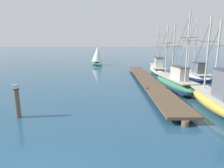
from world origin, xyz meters
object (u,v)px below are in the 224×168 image
object	(u,v)px
fishing_boat_4	(158,68)
fishing_boat_0	(195,73)
distant_sailboat	(97,56)
mooring_piling	(17,102)
fishing_boat_1	(216,98)
fishing_boat_2	(174,81)
perched_seagull	(16,86)

from	to	relation	value
fishing_boat_4	fishing_boat_0	bearing A→B (deg)	-51.83
distant_sailboat	mooring_piling	bearing A→B (deg)	-94.87
fishing_boat_1	fishing_boat_2	size ratio (longest dim) A/B	0.95
distant_sailboat	fishing_boat_4	bearing A→B (deg)	-43.26
mooring_piling	perched_seagull	world-z (taller)	perched_seagull
fishing_boat_2	mooring_piling	distance (m)	12.39
fishing_boat_0	distant_sailboat	world-z (taller)	fishing_boat_0
distant_sailboat	fishing_boat_1	bearing A→B (deg)	-68.66
fishing_boat_1	mooring_piling	bearing A→B (deg)	-173.51
fishing_boat_4	perched_seagull	world-z (taller)	fishing_boat_4
fishing_boat_4	fishing_boat_1	bearing A→B (deg)	-89.42
perched_seagull	distant_sailboat	size ratio (longest dim) A/B	0.09
perched_seagull	fishing_boat_2	bearing A→B (deg)	32.67
fishing_boat_0	fishing_boat_1	bearing A→B (deg)	-106.44
fishing_boat_0	mooring_piling	distance (m)	18.85
fishing_boat_2	perched_seagull	xyz separation A→B (m)	(-10.42, -6.68, 1.10)
fishing_boat_0	fishing_boat_1	distance (m)	11.24
fishing_boat_1	mooring_piling	size ratio (longest dim) A/B	4.38
fishing_boat_0	fishing_boat_4	size ratio (longest dim) A/B	0.98
fishing_boat_1	fishing_boat_0	bearing A→B (deg)	73.56
fishing_boat_1	mooring_piling	distance (m)	11.38
fishing_boat_1	fishing_boat_2	distance (m)	5.47
fishing_boat_2	fishing_boat_0	bearing A→B (deg)	52.97
fishing_boat_0	distant_sailboat	size ratio (longest dim) A/B	2.02
fishing_boat_2	perched_seagull	size ratio (longest dim) A/B	20.86
fishing_boat_1	distant_sailboat	size ratio (longest dim) A/B	1.84
fishing_boat_2	fishing_boat_4	world-z (taller)	fishing_boat_2
fishing_boat_4	mooring_piling	size ratio (longest dim) A/B	4.93
fishing_boat_0	fishing_boat_2	size ratio (longest dim) A/B	1.05
fishing_boat_2	distant_sailboat	size ratio (longest dim) A/B	1.93
fishing_boat_0	perched_seagull	size ratio (longest dim) A/B	21.84
fishing_boat_0	fishing_boat_4	xyz separation A→B (m)	(-3.33, 4.24, 0.12)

